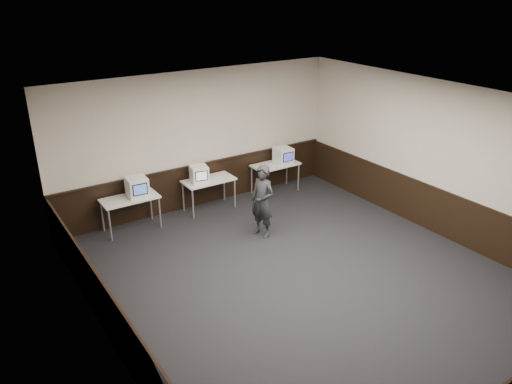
{
  "coord_description": "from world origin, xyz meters",
  "views": [
    {
      "loc": [
        -4.99,
        -5.94,
        5.02
      ],
      "look_at": [
        -0.01,
        1.6,
        1.15
      ],
      "focal_mm": 35.0,
      "sensor_mm": 36.0,
      "label": 1
    }
  ],
  "objects_px": {
    "emac_center": "(199,174)",
    "emac_left": "(137,187)",
    "desk_center": "(209,182)",
    "desk_left": "(130,201)",
    "desk_right": "(275,167)",
    "person": "(262,201)",
    "emac_right": "(283,155)"
  },
  "relations": [
    {
      "from": "emac_left",
      "to": "person",
      "type": "height_order",
      "value": "person"
    },
    {
      "from": "desk_center",
      "to": "desk_right",
      "type": "height_order",
      "value": "same"
    },
    {
      "from": "desk_center",
      "to": "emac_left",
      "type": "relative_size",
      "value": 2.49
    },
    {
      "from": "desk_left",
      "to": "person",
      "type": "relative_size",
      "value": 0.77
    },
    {
      "from": "emac_center",
      "to": "emac_right",
      "type": "xyz_separation_m",
      "value": [
        2.34,
        -0.05,
        0.01
      ]
    },
    {
      "from": "desk_right",
      "to": "person",
      "type": "distance_m",
      "value": 2.38
    },
    {
      "from": "desk_left",
      "to": "emac_center",
      "type": "height_order",
      "value": "emac_center"
    },
    {
      "from": "emac_left",
      "to": "emac_center",
      "type": "relative_size",
      "value": 1.04
    },
    {
      "from": "emac_center",
      "to": "emac_left",
      "type": "bearing_deg",
      "value": -168.17
    },
    {
      "from": "desk_left",
      "to": "emac_left",
      "type": "relative_size",
      "value": 2.49
    },
    {
      "from": "desk_center",
      "to": "emac_right",
      "type": "distance_m",
      "value": 2.12
    },
    {
      "from": "desk_right",
      "to": "emac_center",
      "type": "height_order",
      "value": "emac_center"
    },
    {
      "from": "desk_right",
      "to": "emac_center",
      "type": "xyz_separation_m",
      "value": [
        -2.14,
        0.0,
        0.26
      ]
    },
    {
      "from": "desk_right",
      "to": "emac_left",
      "type": "distance_m",
      "value": 3.63
    },
    {
      "from": "desk_left",
      "to": "emac_center",
      "type": "distance_m",
      "value": 1.68
    },
    {
      "from": "desk_right",
      "to": "emac_center",
      "type": "bearing_deg",
      "value": 180.0
    },
    {
      "from": "person",
      "to": "desk_center",
      "type": "bearing_deg",
      "value": 173.89
    },
    {
      "from": "desk_center",
      "to": "emac_center",
      "type": "xyz_separation_m",
      "value": [
        -0.24,
        0.0,
        0.26
      ]
    },
    {
      "from": "emac_center",
      "to": "person",
      "type": "bearing_deg",
      "value": -61.55
    },
    {
      "from": "desk_center",
      "to": "emac_left",
      "type": "xyz_separation_m",
      "value": [
        -1.72,
        -0.01,
        0.28
      ]
    },
    {
      "from": "desk_left",
      "to": "emac_left",
      "type": "distance_m",
      "value": 0.34
    },
    {
      "from": "emac_center",
      "to": "person",
      "type": "relative_size",
      "value": 0.3
    },
    {
      "from": "desk_center",
      "to": "desk_right",
      "type": "distance_m",
      "value": 1.9
    },
    {
      "from": "desk_right",
      "to": "emac_left",
      "type": "xyz_separation_m",
      "value": [
        -3.62,
        -0.01,
        0.28
      ]
    },
    {
      "from": "emac_left",
      "to": "desk_center",
      "type": "bearing_deg",
      "value": 4.43
    },
    {
      "from": "desk_right",
      "to": "emac_left",
      "type": "bearing_deg",
      "value": -179.83
    },
    {
      "from": "desk_right",
      "to": "emac_center",
      "type": "relative_size",
      "value": 2.58
    },
    {
      "from": "desk_center",
      "to": "person",
      "type": "distance_m",
      "value": 1.8
    },
    {
      "from": "desk_right",
      "to": "emac_center",
      "type": "distance_m",
      "value": 2.15
    },
    {
      "from": "emac_center",
      "to": "desk_center",
      "type": "bearing_deg",
      "value": 11.38
    },
    {
      "from": "emac_left",
      "to": "emac_center",
      "type": "bearing_deg",
      "value": 4.49
    },
    {
      "from": "emac_left",
      "to": "desk_left",
      "type": "bearing_deg",
      "value": -179.25
    }
  ]
}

